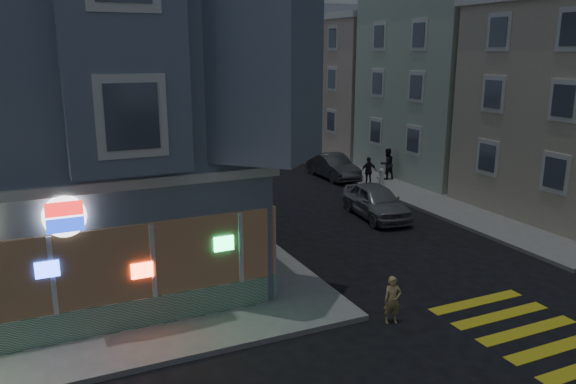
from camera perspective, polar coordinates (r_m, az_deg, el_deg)
sidewalk_ne at (r=43.69m, az=15.52°, el=4.32°), size 24.00×42.00×0.15m
row_house_b at (r=35.59m, az=19.00°, el=10.57°), size 12.00×8.60×10.50m
row_house_c at (r=42.62m, az=10.50°, el=10.56°), size 12.00×8.60×9.00m
row_house_d at (r=50.22m, az=4.54°, el=12.13°), size 12.00×8.60×10.50m
utility_pole at (r=37.92m, az=1.90°, el=10.58°), size 2.20×0.30×9.00m
street_tree_near at (r=43.49m, az=-1.45°, el=9.92°), size 3.00×3.00×5.30m
street_tree_far at (r=50.93m, az=-5.06°, el=10.50°), size 3.00×3.00×5.30m
running_child at (r=15.67m, az=10.57°, el=-10.72°), size 0.55×0.44×1.33m
pedestrian_a at (r=31.91m, az=10.03°, el=2.84°), size 0.87×0.69×1.74m
pedestrian_b at (r=30.37m, az=8.20°, el=2.12°), size 0.93×0.50×1.52m
parked_car_a at (r=25.05m, az=8.92°, el=-0.92°), size 2.26×4.49×1.47m
parked_car_b at (r=32.50m, az=4.59°, el=2.62°), size 1.48×4.22×1.39m
parked_car_c at (r=36.70m, az=-2.67°, el=3.94°), size 2.34×4.69×1.31m
parked_car_d at (r=41.51m, az=-5.37°, el=5.09°), size 2.38×4.81×1.31m
traffic_signal at (r=15.97m, az=-5.29°, el=1.48°), size 0.65×0.59×5.25m
fire_hydrant at (r=30.67m, az=9.47°, el=1.62°), size 0.51×0.29×0.88m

